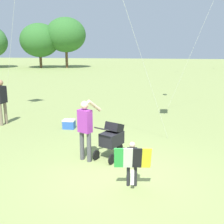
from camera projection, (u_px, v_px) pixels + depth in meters
ground_plane at (118, 174)px, 6.71m from camera, size 120.00×120.00×0.00m
treeline_distant at (81, 39)px, 36.35m from camera, size 42.19×6.28×6.78m
child_with_butterfly_kite at (132, 160)px, 5.99m from camera, size 0.81×0.39×1.04m
person_adult_flyer at (85, 125)px, 7.30m from camera, size 0.66×0.48×1.74m
stroller at (112, 137)px, 7.61m from camera, size 0.82×1.10×1.03m
person_sitting_far at (2, 99)px, 10.69m from camera, size 0.31×0.57×1.79m
cooler_box at (69, 124)px, 10.37m from camera, size 0.45×0.33×0.35m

